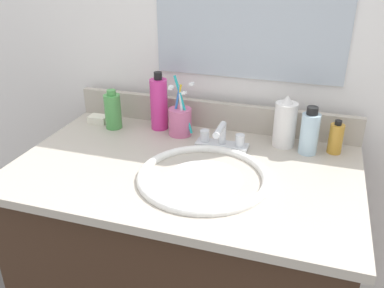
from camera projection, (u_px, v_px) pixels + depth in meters
name	position (u px, v px, depth m)	size (l,w,h in m)	color
vanity_cabinet	(186.00, 284.00, 1.35)	(0.92, 0.55, 0.84)	#382316
countertop	(185.00, 169.00, 1.16)	(0.96, 0.60, 0.02)	#B2A899
backsplash	(212.00, 114.00, 1.38)	(0.96, 0.02, 0.09)	#B2A899
back_wall	(215.00, 172.00, 1.55)	(2.06, 0.04, 1.30)	white
sink_basin	(203.00, 188.00, 1.11)	(0.35, 0.35, 0.11)	white
faucet	(222.00, 139.00, 1.25)	(0.16, 0.10, 0.08)	silver
bottle_soap_pink	(159.00, 104.00, 1.36)	(0.06, 0.06, 0.19)	#D8338C
bottle_oil_amber	(336.00, 138.00, 1.21)	(0.04, 0.04, 0.10)	gold
bottle_gel_clear	(310.00, 132.00, 1.20)	(0.05, 0.05, 0.14)	silver
bottle_lotion_white	(285.00, 124.00, 1.24)	(0.07, 0.07, 0.16)	white
bottle_toner_green	(113.00, 111.00, 1.37)	(0.05, 0.05, 0.13)	#4C9E4C
cup_pink	(180.00, 120.00, 1.33)	(0.09, 0.07, 0.20)	#D16693
soap_bar	(99.00, 119.00, 1.43)	(0.06, 0.04, 0.02)	white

